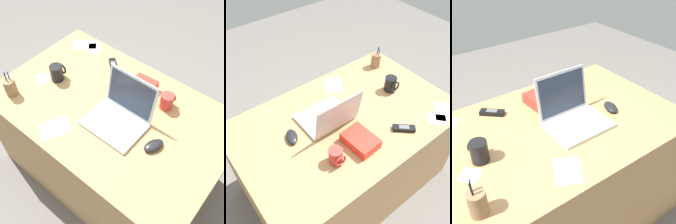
# 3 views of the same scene
# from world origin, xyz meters

# --- Properties ---
(ground_plane) EXTENTS (6.00, 6.00, 0.00)m
(ground_plane) POSITION_xyz_m (0.00, 0.00, 0.00)
(ground_plane) COLOR slate
(desk) EXTENTS (1.39, 0.89, 0.71)m
(desk) POSITION_xyz_m (0.00, 0.00, 0.36)
(desk) COLOR tan
(desk) RESTS_ON ground
(laptop) EXTENTS (0.32, 0.29, 0.25)m
(laptop) POSITION_xyz_m (0.10, -0.04, 0.77)
(laptop) COLOR silver
(laptop) RESTS_ON desk
(computer_mouse) EXTENTS (0.10, 0.13, 0.03)m
(computer_mouse) POSITION_xyz_m (0.35, -0.07, 0.73)
(computer_mouse) COLOR black
(computer_mouse) RESTS_ON desk
(coffee_mug_white) EXTENTS (0.08, 0.09, 0.10)m
(coffee_mug_white) POSITION_xyz_m (-0.41, -0.02, 0.77)
(coffee_mug_white) COLOR black
(coffee_mug_white) RESTS_ON desk
(coffee_mug_tall) EXTENTS (0.08, 0.09, 0.10)m
(coffee_mug_tall) POSITION_xyz_m (0.25, 0.22, 0.76)
(coffee_mug_tall) COLOR #C63833
(coffee_mug_tall) RESTS_ON desk
(cordless_phone) EXTENTS (0.13, 0.12, 0.03)m
(cordless_phone) POSITION_xyz_m (-0.21, 0.28, 0.73)
(cordless_phone) COLOR black
(cordless_phone) RESTS_ON desk
(pen_holder) EXTENTS (0.07, 0.07, 0.16)m
(pen_holder) POSITION_xyz_m (-0.53, -0.29, 0.77)
(pen_holder) COLOR olive
(pen_holder) RESTS_ON desk
(snack_bag) EXTENTS (0.16, 0.21, 0.06)m
(snack_bag) POSITION_xyz_m (0.06, 0.20, 0.74)
(snack_bag) COLOR red
(snack_bag) RESTS_ON desk
(paper_note_near_laptop) EXTENTS (0.12, 0.12, 0.00)m
(paper_note_near_laptop) POSITION_xyz_m (-0.49, -0.09, 0.71)
(paper_note_near_laptop) COLOR white
(paper_note_near_laptop) RESTS_ON desk
(paper_note_left) EXTENTS (0.18, 0.20, 0.00)m
(paper_note_left) POSITION_xyz_m (-0.14, -0.31, 0.71)
(paper_note_left) COLOR white
(paper_note_left) RESTS_ON desk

